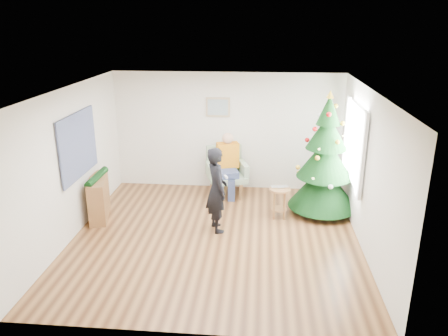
# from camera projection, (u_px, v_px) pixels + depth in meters

# --- Properties ---
(floor) EXTENTS (5.00, 5.00, 0.00)m
(floor) POSITION_uv_depth(u_px,v_px,m) (215.00, 237.00, 7.72)
(floor) COLOR brown
(floor) RESTS_ON ground
(ceiling) EXTENTS (5.00, 5.00, 0.00)m
(ceiling) POSITION_uv_depth(u_px,v_px,m) (214.00, 90.00, 6.87)
(ceiling) COLOR white
(ceiling) RESTS_ON wall_back
(wall_back) EXTENTS (5.00, 0.00, 5.00)m
(wall_back) POSITION_uv_depth(u_px,v_px,m) (227.00, 132.00, 9.65)
(wall_back) COLOR silver
(wall_back) RESTS_ON floor
(wall_front) EXTENTS (5.00, 0.00, 5.00)m
(wall_front) POSITION_uv_depth(u_px,v_px,m) (191.00, 240.00, 4.94)
(wall_front) COLOR silver
(wall_front) RESTS_ON floor
(wall_left) EXTENTS (0.00, 5.00, 5.00)m
(wall_left) POSITION_uv_depth(u_px,v_px,m) (71.00, 164.00, 7.51)
(wall_left) COLOR silver
(wall_left) RESTS_ON floor
(wall_right) EXTENTS (0.00, 5.00, 5.00)m
(wall_right) POSITION_uv_depth(u_px,v_px,m) (368.00, 173.00, 7.09)
(wall_right) COLOR silver
(wall_right) RESTS_ON floor
(window_panel) EXTENTS (0.04, 1.30, 1.40)m
(window_panel) POSITION_uv_depth(u_px,v_px,m) (355.00, 144.00, 7.96)
(window_panel) COLOR white
(window_panel) RESTS_ON wall_right
(curtains) EXTENTS (0.05, 1.75, 1.50)m
(curtains) POSITION_uv_depth(u_px,v_px,m) (353.00, 144.00, 7.97)
(curtains) COLOR white
(curtains) RESTS_ON wall_right
(christmas_tree) EXTENTS (1.34, 1.34, 2.43)m
(christmas_tree) POSITION_uv_depth(u_px,v_px,m) (325.00, 160.00, 8.40)
(christmas_tree) COLOR #3F2816
(christmas_tree) RESTS_ON floor
(stool) EXTENTS (0.41, 0.41, 0.61)m
(stool) POSITION_uv_depth(u_px,v_px,m) (279.00, 203.00, 8.40)
(stool) COLOR brown
(stool) RESTS_ON floor
(laptop) EXTENTS (0.36, 0.26, 0.03)m
(laptop) POSITION_uv_depth(u_px,v_px,m) (280.00, 188.00, 8.30)
(laptop) COLOR silver
(laptop) RESTS_ON stool
(armchair) EXTENTS (0.98, 0.95, 1.04)m
(armchair) POSITION_uv_depth(u_px,v_px,m) (226.00, 177.00, 9.53)
(armchair) COLOR #88A282
(armchair) RESTS_ON floor
(seated_person) EXTENTS (0.56, 0.73, 1.36)m
(seated_person) POSITION_uv_depth(u_px,v_px,m) (227.00, 164.00, 9.37)
(seated_person) COLOR navy
(seated_person) RESTS_ON armchair
(standing_man) EXTENTS (0.56, 0.67, 1.56)m
(standing_man) POSITION_uv_depth(u_px,v_px,m) (217.00, 190.00, 7.77)
(standing_man) COLOR black
(standing_man) RESTS_ON floor
(game_controller) EXTENTS (0.08, 0.13, 0.04)m
(game_controller) POSITION_uv_depth(u_px,v_px,m) (226.00, 177.00, 7.65)
(game_controller) COLOR white
(game_controller) RESTS_ON standing_man
(console) EXTENTS (0.54, 1.04, 0.80)m
(console) POSITION_uv_depth(u_px,v_px,m) (99.00, 198.00, 8.41)
(console) COLOR brown
(console) RESTS_ON floor
(garland) EXTENTS (0.14, 0.90, 0.14)m
(garland) POSITION_uv_depth(u_px,v_px,m) (97.00, 177.00, 8.27)
(garland) COLOR black
(garland) RESTS_ON console
(tapestry) EXTENTS (0.03, 1.50, 1.15)m
(tapestry) POSITION_uv_depth(u_px,v_px,m) (78.00, 145.00, 7.71)
(tapestry) COLOR black
(tapestry) RESTS_ON wall_left
(framed_picture) EXTENTS (0.52, 0.05, 0.42)m
(framed_picture) POSITION_uv_depth(u_px,v_px,m) (218.00, 107.00, 9.46)
(framed_picture) COLOR tan
(framed_picture) RESTS_ON wall_back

